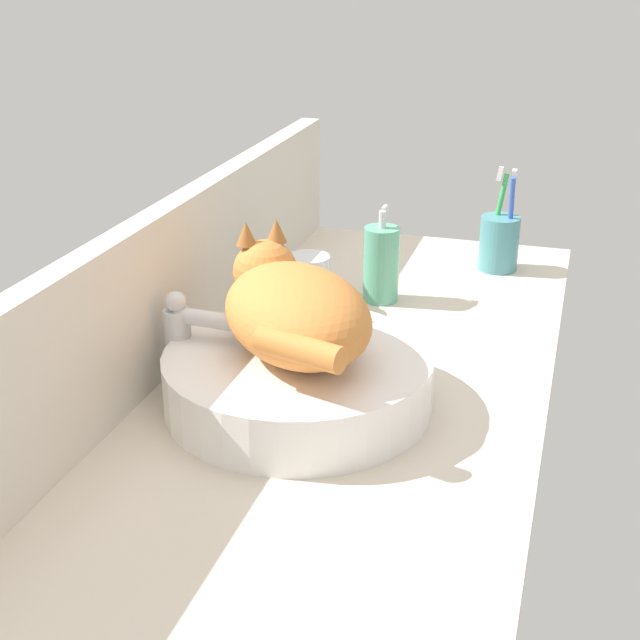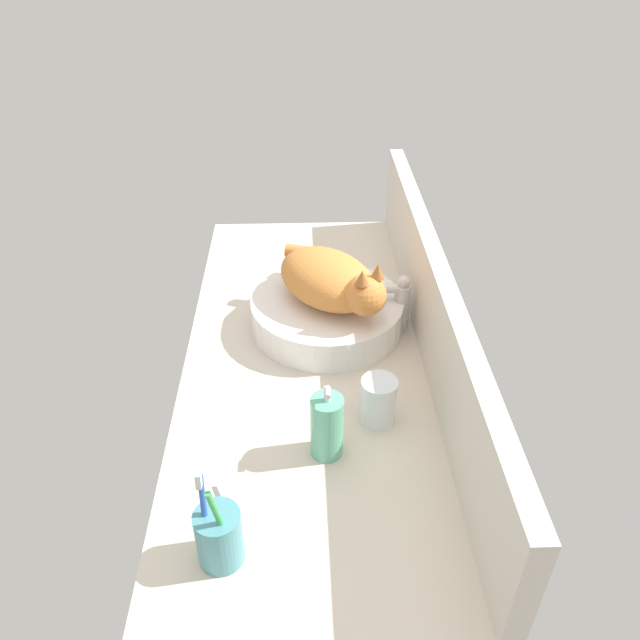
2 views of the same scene
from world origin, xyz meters
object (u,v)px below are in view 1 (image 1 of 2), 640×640
object	(u,v)px
cat	(293,308)
water_glass	(308,288)
faucet	(186,337)
sink_basin	(298,380)
soap_dispenser	(381,264)
toothbrush_cup	(499,242)

from	to	relation	value
cat	water_glass	world-z (taller)	cat
cat	faucet	xyz separation A→B (cm)	(-0.33, 14.84, -5.81)
faucet	sink_basin	bearing A→B (deg)	-92.48
sink_basin	soap_dispenser	distance (cm)	38.79
faucet	toothbrush_cup	distance (cm)	68.21
cat	water_glass	size ratio (longest dim) A/B	3.21
sink_basin	toothbrush_cup	size ratio (longest dim) A/B	1.84
soap_dispenser	toothbrush_cup	world-z (taller)	toothbrush_cup
cat	soap_dispenser	world-z (taller)	cat
faucet	soap_dispenser	world-z (taller)	soap_dispenser
soap_dispenser	toothbrush_cup	size ratio (longest dim) A/B	0.85
sink_basin	faucet	distance (cm)	16.19
toothbrush_cup	sink_basin	bearing A→B (deg)	162.58
cat	faucet	size ratio (longest dim) A/B	2.21
faucet	toothbrush_cup	world-z (taller)	toothbrush_cup
sink_basin	toothbrush_cup	xyz separation A→B (cm)	(59.53, -18.67, 1.57)
soap_dispenser	water_glass	world-z (taller)	soap_dispenser
cat	toothbrush_cup	bearing A→B (deg)	-18.52
sink_basin	cat	bearing A→B (deg)	42.57
toothbrush_cup	faucet	bearing A→B (deg)	149.66
faucet	toothbrush_cup	size ratio (longest dim) A/B	0.73
cat	toothbrush_cup	world-z (taller)	cat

